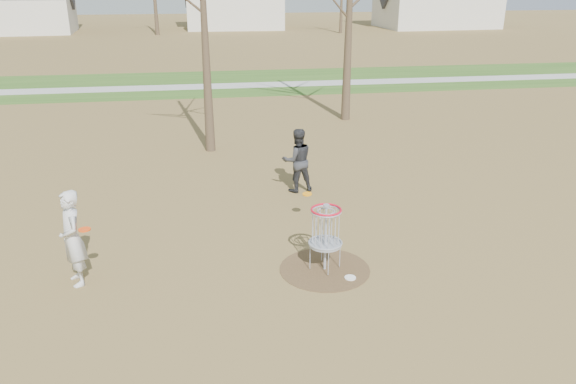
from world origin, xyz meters
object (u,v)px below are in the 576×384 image
at_px(disc_golf_basket, 326,227).
at_px(player_standing, 72,238).
at_px(player_throwing, 297,160).
at_px(disc_grounded, 350,278).

bearing_deg(disc_golf_basket, player_standing, 177.19).
distance_m(player_throwing, disc_grounded, 4.88).
height_order(player_standing, player_throwing, player_standing).
bearing_deg(disc_golf_basket, player_throwing, 87.36).
xyz_separation_m(player_standing, player_throwing, (4.92, 4.14, -0.06)).
relative_size(player_standing, player_throwing, 1.07).
relative_size(player_throwing, disc_grounded, 7.83).
bearing_deg(player_standing, disc_golf_basket, 63.48).
bearing_deg(disc_grounded, player_throwing, 92.43).
xyz_separation_m(player_standing, disc_golf_basket, (4.72, -0.23, -0.01)).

